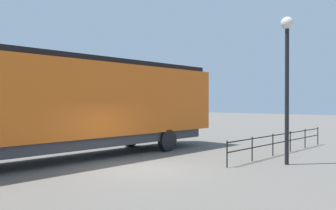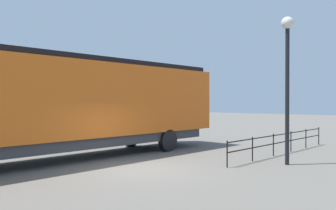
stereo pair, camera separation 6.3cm
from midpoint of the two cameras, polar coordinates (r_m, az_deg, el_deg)
ground_plane at (r=13.49m, az=-4.65°, el=-10.14°), size 120.00×120.00×0.00m
locomotive at (r=15.62m, az=-17.54°, el=0.38°), size 3.11×18.69×4.42m
lamp_post at (r=14.95m, az=18.37°, el=6.43°), size 0.49×0.49×5.85m
platform_fence at (r=18.03m, az=17.65°, el=-5.31°), size 0.05×9.72×1.02m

